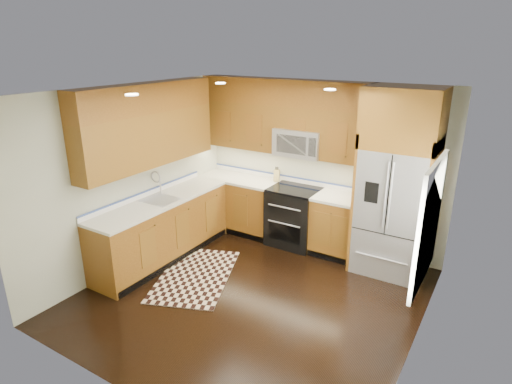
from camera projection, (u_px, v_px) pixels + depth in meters
The scene contains 16 objects.
ground at pixel (252, 296), 5.56m from camera, with size 4.00×4.00×0.00m, color black.
wall_back at pixel (319, 164), 6.74m from camera, with size 4.00×0.02×2.60m, color beige.
wall_left at pixel (133, 177), 6.12m from camera, with size 0.02×4.00×2.60m, color beige.
wall_right at pixel (426, 241), 4.14m from camera, with size 0.02×4.00×2.60m, color beige.
window at pixel (429, 224), 4.28m from camera, with size 0.04×1.10×1.30m.
base_cabinets at pixel (216, 221), 6.74m from camera, with size 2.85×3.00×0.90m.
countertop at pixel (227, 193), 6.61m from camera, with size 2.86×3.01×0.04m.
upper_cabinets at pixel (225, 120), 6.34m from camera, with size 2.85×3.00×1.15m.
range at pixel (294, 217), 6.87m from camera, with size 0.76×0.67×0.95m.
microwave at pixel (300, 142), 6.58m from camera, with size 0.76×0.40×0.42m.
refrigerator at pixel (396, 184), 5.80m from camera, with size 0.98×0.75×2.60m.
sink_faucet at pixel (160, 195), 6.27m from camera, with size 0.54×0.44×0.37m.
rug at pixel (195, 275), 6.04m from camera, with size 0.94×1.57×0.01m, color black.
knife_block at pixel (277, 175), 7.07m from camera, with size 0.13×0.15×0.24m.
utensil_crock at pixel (361, 188), 6.34m from camera, with size 0.17×0.17×0.38m.
cutting_board at pixel (361, 196), 6.40m from camera, with size 0.28×0.28×0.02m, color brown.
Camera 1 is at (2.57, -4.06, 3.12)m, focal length 30.00 mm.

